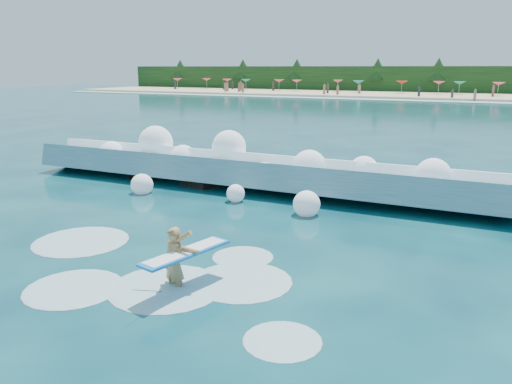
# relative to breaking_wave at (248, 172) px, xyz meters

# --- Properties ---
(ground) EXTENTS (200.00, 200.00, 0.00)m
(ground) POSITION_rel_breaking_wave_xyz_m (1.30, -7.10, -0.60)
(ground) COLOR #072C3C
(ground) RESTS_ON ground
(beach) EXTENTS (140.00, 20.00, 0.40)m
(beach) POSITION_rel_breaking_wave_xyz_m (1.30, 70.90, -0.40)
(beach) COLOR tan
(beach) RESTS_ON ground
(wet_band) EXTENTS (140.00, 5.00, 0.08)m
(wet_band) POSITION_rel_breaking_wave_xyz_m (1.30, 59.90, -0.56)
(wet_band) COLOR silver
(wet_band) RESTS_ON ground
(treeline) EXTENTS (140.00, 4.00, 5.00)m
(treeline) POSITION_rel_breaking_wave_xyz_m (1.30, 80.90, 1.90)
(treeline) COLOR black
(treeline) RESTS_ON ground
(breaking_wave) EXTENTS (20.03, 3.05, 1.73)m
(breaking_wave) POSITION_rel_breaking_wave_xyz_m (0.00, 0.00, 0.00)
(breaking_wave) COLOR teal
(breaking_wave) RESTS_ON ground
(rock_cluster) EXTENTS (8.00, 3.10, 1.22)m
(rock_cluster) POSITION_rel_breaking_wave_xyz_m (-2.24, 0.17, -0.22)
(rock_cluster) COLOR black
(rock_cluster) RESTS_ON ground
(surfer_with_board) EXTENTS (1.16, 2.88, 1.68)m
(surfer_with_board) POSITION_rel_breaking_wave_xyz_m (2.96, -9.47, 0.02)
(surfer_with_board) COLOR #A37B4C
(surfer_with_board) RESTS_ON ground
(wave_spray) EXTENTS (15.43, 4.69, 2.32)m
(wave_spray) POSITION_rel_breaking_wave_xyz_m (-0.59, -0.10, 0.49)
(wave_spray) COLOR white
(wave_spray) RESTS_ON ground
(surf_foam) EXTENTS (9.28, 5.24, 0.13)m
(surf_foam) POSITION_rel_breaking_wave_xyz_m (1.80, -9.04, -0.60)
(surf_foam) COLOR silver
(surf_foam) RESTS_ON ground
(beach_umbrellas) EXTENTS (111.90, 6.78, 0.50)m
(beach_umbrellas) POSITION_rel_breaking_wave_xyz_m (1.19, 73.13, 1.65)
(beach_umbrellas) COLOR #D83F5A
(beach_umbrellas) RESTS_ON ground
(beachgoers) EXTENTS (101.67, 13.51, 1.93)m
(beachgoers) POSITION_rel_breaking_wave_xyz_m (2.46, 68.67, 0.51)
(beachgoers) COLOR #3F332D
(beachgoers) RESTS_ON ground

